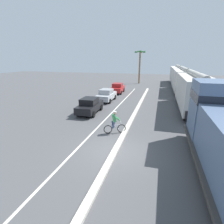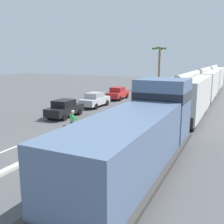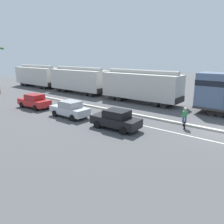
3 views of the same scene
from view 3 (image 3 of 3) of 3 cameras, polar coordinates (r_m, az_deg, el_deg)
ground_plane at (r=19.42m, az=26.20°, el=-4.68°), size 120.00×120.00×0.00m
median_curb at (r=21.34m, az=10.44°, el=-1.52°), size 0.36×36.00×0.16m
lane_stripe at (r=19.36m, az=7.03°, el=-3.28°), size 0.14×36.00×0.01m
hopper_car_lead at (r=28.25m, az=7.53°, el=6.64°), size 2.90×10.60×4.18m
hopper_car_middle at (r=35.62m, az=-8.78°, el=8.21°), size 2.90×10.60×4.18m
hopper_car_trailing at (r=44.81m, az=-19.02°, el=8.86°), size 2.90×10.60×4.18m
parked_car_black at (r=17.91m, az=1.01°, el=-1.94°), size 1.96×4.26×1.62m
parked_car_silver at (r=21.76m, az=-10.95°, el=0.77°), size 1.84×4.20×1.62m
parked_car_red at (r=26.68m, az=-19.64°, el=2.71°), size 1.97×4.27×1.62m
cyclist at (r=19.15m, az=18.39°, el=-1.60°), size 1.58×0.80×1.71m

